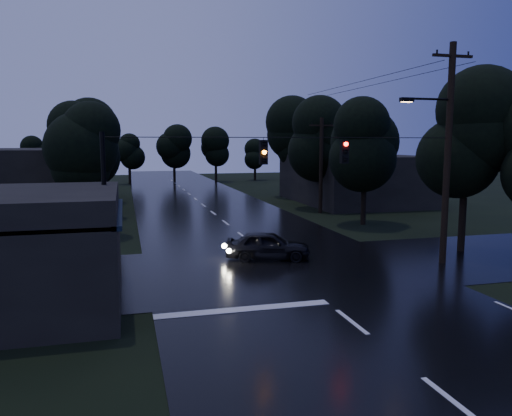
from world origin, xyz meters
name	(u,v)px	position (x,y,z in m)	size (l,w,h in m)	color
ground	(453,402)	(0.00, 0.00, 0.00)	(160.00, 160.00, 0.00)	black
main_road	(213,213)	(0.00, 30.00, 0.00)	(12.00, 120.00, 0.02)	black
cross_street	(283,268)	(0.00, 12.00, 0.00)	(60.00, 9.00, 0.02)	black
building_far_right	(353,179)	(14.00, 34.00, 2.20)	(10.00, 14.00, 4.40)	black
building_far_left	(42,177)	(-14.00, 40.00, 2.50)	(10.00, 16.00, 5.00)	black
utility_pole_main	(446,150)	(7.41, 11.00, 5.26)	(3.50, 0.30, 10.00)	black
utility_pole_far	(321,164)	(8.30, 28.00, 3.88)	(2.00, 0.30, 7.50)	black
anchor_pole_left	(105,211)	(-7.50, 11.00, 3.00)	(0.18, 0.18, 6.00)	black
span_signals	(304,151)	(0.56, 10.99, 5.24)	(15.00, 0.37, 1.12)	black
tree_corner_near	(467,134)	(10.00, 13.00, 5.99)	(4.48, 4.48, 9.44)	black
tree_left_a	(83,148)	(-9.00, 22.00, 5.24)	(3.92, 3.92, 8.26)	black
tree_left_b	(83,142)	(-9.60, 30.00, 5.62)	(4.20, 4.20, 8.85)	black
tree_left_c	(84,138)	(-10.20, 40.00, 5.99)	(4.48, 4.48, 9.44)	black
tree_right_a	(365,142)	(9.00, 22.00, 5.62)	(4.20, 4.20, 8.85)	black
tree_right_b	(327,137)	(9.60, 30.00, 5.99)	(4.48, 4.48, 9.44)	black
tree_right_c	(294,135)	(10.20, 40.00, 6.37)	(4.76, 4.76, 10.03)	black
car	(268,245)	(-0.17, 13.81, 0.69)	(1.62, 4.02, 1.37)	black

